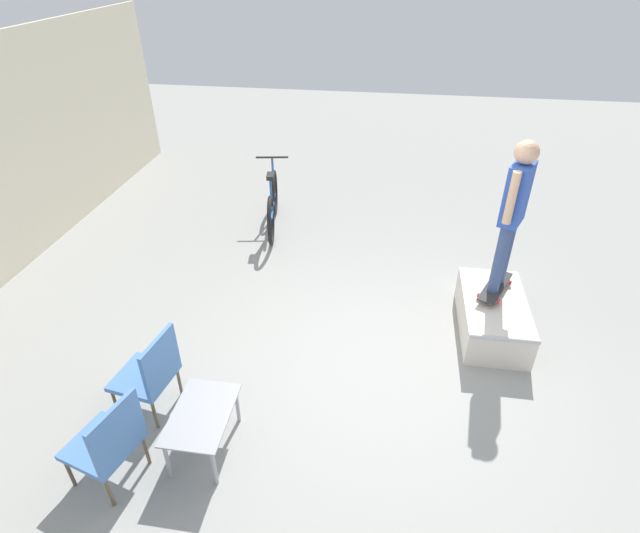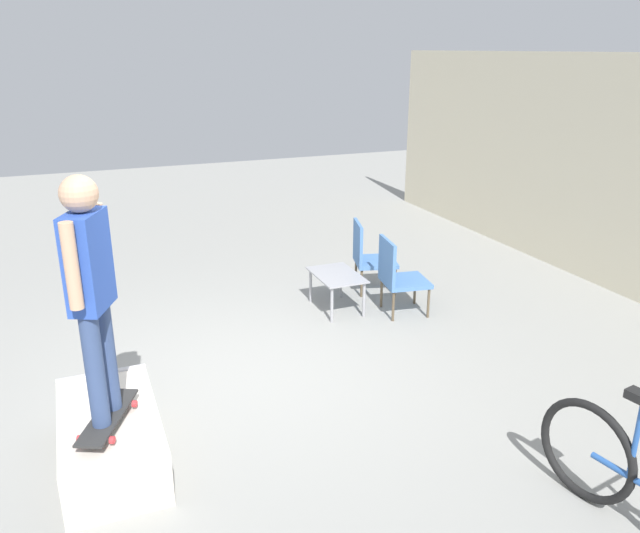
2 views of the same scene
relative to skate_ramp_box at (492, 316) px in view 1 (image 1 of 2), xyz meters
The scene contains 8 objects.
ground_plane 1.59m from the skate_ramp_box, 122.99° to the left, with size 24.00×24.00×0.00m, color gray.
skate_ramp_box is the anchor object (origin of this frame).
skateboard_on_ramp 0.35m from the skate_ramp_box, ahead, with size 0.76×0.50×0.07m.
person_skater 1.37m from the skate_ramp_box, ahead, with size 0.53×0.34×1.77m.
coffee_table 3.53m from the skate_ramp_box, 126.98° to the left, with size 0.78×0.52×0.46m.
patio_chair_left 4.29m from the skate_ramp_box, 126.39° to the left, with size 0.64×0.64×0.94m.
patio_chair_right 3.87m from the skate_ramp_box, 116.81° to the left, with size 0.60×0.60×0.94m.
bicycle 3.84m from the skate_ramp_box, 55.75° to the left, with size 1.75×0.52×1.06m.
Camera 1 is at (-4.03, 0.01, 3.94)m, focal length 28.00 mm.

